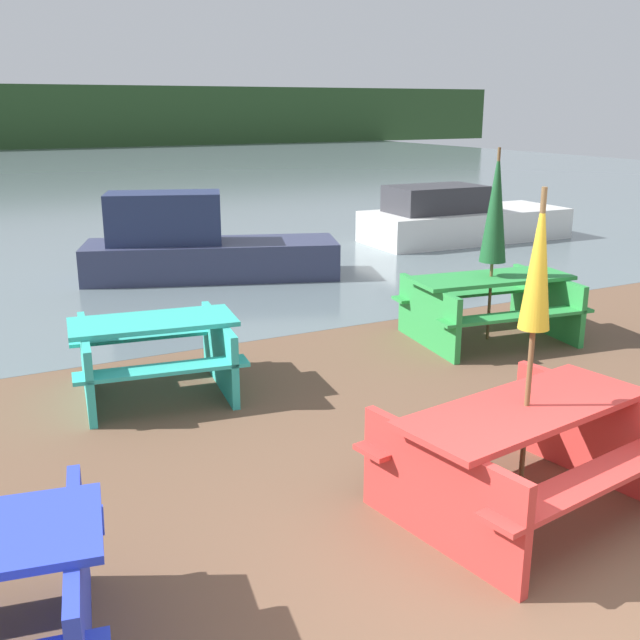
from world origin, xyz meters
TOP-DOWN VIEW (x-y plane):
  - ground_plane at (0.00, 0.00)m, footprint 60.00×60.00m
  - water at (0.00, 30.59)m, footprint 60.00×50.00m
  - picnic_table_red at (0.59, 1.20)m, footprint 2.05×1.64m
  - picnic_table_green at (2.94, 4.37)m, footprint 2.06×1.61m
  - picnic_table_teal at (-1.04, 4.49)m, footprint 1.72×1.58m
  - umbrella_darkgreen at (2.94, 4.37)m, footprint 0.31×0.31m
  - umbrella_gold at (0.59, 1.20)m, footprint 0.20×0.20m
  - boat at (0.96, 9.14)m, footprint 4.18×2.48m
  - boat_second at (6.85, 10.00)m, footprint 4.32×1.80m

SIDE VIEW (x-z plane):
  - water at x=0.00m, z-range 0.00..0.00m
  - ground_plane at x=0.00m, z-range 0.00..0.00m
  - boat_second at x=6.85m, z-range -0.14..1.00m
  - picnic_table_teal at x=-1.04m, z-range 0.07..0.81m
  - picnic_table_green at x=2.94m, z-range 0.08..0.85m
  - picnic_table_red at x=0.59m, z-range 0.09..0.85m
  - boat at x=0.96m, z-range -0.19..1.19m
  - umbrella_darkgreen at x=2.94m, z-range 0.46..2.70m
  - umbrella_gold at x=0.59m, z-range 0.60..2.81m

